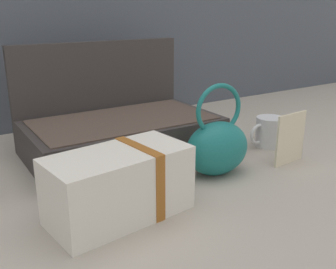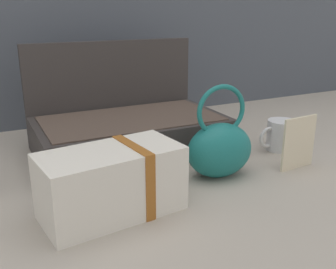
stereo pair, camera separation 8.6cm
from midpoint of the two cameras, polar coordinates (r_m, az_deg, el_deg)
name	(u,v)px [view 1 (the left image)]	position (r m, az deg, el deg)	size (l,w,h in m)	color
ground_plane	(165,178)	(0.92, -3.19, -6.42)	(6.00, 6.00, 0.00)	#9E9384
open_suitcase	(119,127)	(1.09, -9.44, 1.08)	(0.50, 0.30, 0.29)	#332D2B
teal_pouch_handbag	(217,146)	(0.92, 4.51, -1.68)	(0.17, 0.11, 0.22)	#196B66
cream_toiletry_bag	(121,184)	(0.75, -10.17, -7.17)	(0.28, 0.16, 0.13)	silver
coffee_mug	(269,132)	(1.14, 12.33, 0.36)	(0.11, 0.08, 0.08)	silver
poster_card_right	(290,139)	(1.02, 15.04, -0.61)	(0.10, 0.01, 0.13)	beige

